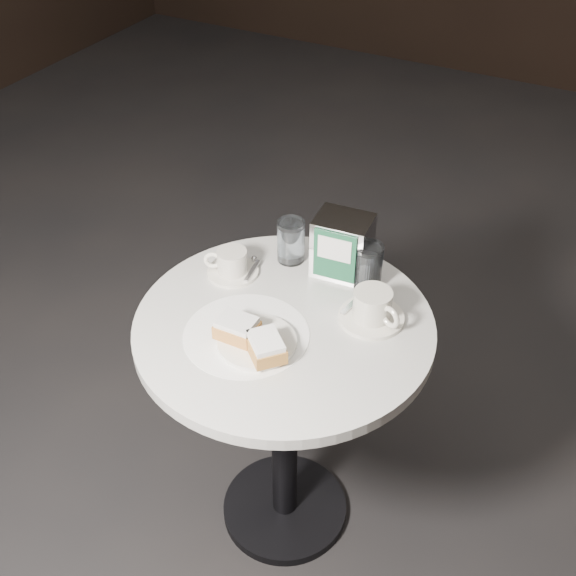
{
  "coord_description": "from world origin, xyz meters",
  "views": [
    {
      "loc": [
        0.59,
        -1.11,
        1.85
      ],
      "look_at": [
        0.0,
        0.02,
        0.83
      ],
      "focal_mm": 45.0,
      "sensor_mm": 36.0,
      "label": 1
    }
  ],
  "objects_px": {
    "cafe_table": "(284,381)",
    "coffee_cup_right": "(373,308)",
    "water_glass_left": "(291,241)",
    "beignet_plate": "(254,339)",
    "coffee_cup_left": "(232,264)",
    "water_glass_right": "(368,266)",
    "napkin_dispenser": "(342,246)"
  },
  "relations": [
    {
      "from": "coffee_cup_right",
      "to": "water_glass_right",
      "type": "distance_m",
      "value": 0.13
    },
    {
      "from": "beignet_plate",
      "to": "coffee_cup_right",
      "type": "bearing_deg",
      "value": 46.73
    },
    {
      "from": "cafe_table",
      "to": "coffee_cup_left",
      "type": "distance_m",
      "value": 0.32
    },
    {
      "from": "cafe_table",
      "to": "coffee_cup_right",
      "type": "relative_size",
      "value": 3.68
    },
    {
      "from": "cafe_table",
      "to": "beignet_plate",
      "type": "bearing_deg",
      "value": -99.89
    },
    {
      "from": "coffee_cup_left",
      "to": "napkin_dispenser",
      "type": "relative_size",
      "value": 1.09
    },
    {
      "from": "beignet_plate",
      "to": "coffee_cup_left",
      "type": "xyz_separation_m",
      "value": [
        -0.18,
        0.21,
        0.01
      ]
    },
    {
      "from": "coffee_cup_left",
      "to": "water_glass_right",
      "type": "xyz_separation_m",
      "value": [
        0.32,
        0.11,
        0.03
      ]
    },
    {
      "from": "beignet_plate",
      "to": "water_glass_left",
      "type": "distance_m",
      "value": 0.34
    },
    {
      "from": "cafe_table",
      "to": "water_glass_right",
      "type": "relative_size",
      "value": 6.51
    },
    {
      "from": "beignet_plate",
      "to": "water_glass_right",
      "type": "height_order",
      "value": "water_glass_right"
    },
    {
      "from": "beignet_plate",
      "to": "napkin_dispenser",
      "type": "bearing_deg",
      "value": 80.84
    },
    {
      "from": "cafe_table",
      "to": "coffee_cup_right",
      "type": "bearing_deg",
      "value": 29.72
    },
    {
      "from": "coffee_cup_left",
      "to": "water_glass_left",
      "type": "relative_size",
      "value": 1.5
    },
    {
      "from": "water_glass_right",
      "to": "napkin_dispenser",
      "type": "bearing_deg",
      "value": 166.0
    },
    {
      "from": "beignet_plate",
      "to": "napkin_dispenser",
      "type": "height_order",
      "value": "napkin_dispenser"
    },
    {
      "from": "napkin_dispenser",
      "to": "coffee_cup_left",
      "type": "bearing_deg",
      "value": -155.5
    },
    {
      "from": "water_glass_left",
      "to": "napkin_dispenser",
      "type": "height_order",
      "value": "napkin_dispenser"
    },
    {
      "from": "coffee_cup_right",
      "to": "water_glass_left",
      "type": "distance_m",
      "value": 0.3
    },
    {
      "from": "cafe_table",
      "to": "coffee_cup_left",
      "type": "bearing_deg",
      "value": 153.11
    },
    {
      "from": "beignet_plate",
      "to": "cafe_table",
      "type": "bearing_deg",
      "value": 80.11
    },
    {
      "from": "water_glass_left",
      "to": "water_glass_right",
      "type": "bearing_deg",
      "value": -1.86
    },
    {
      "from": "coffee_cup_right",
      "to": "cafe_table",
      "type": "bearing_deg",
      "value": -126.09
    },
    {
      "from": "coffee_cup_left",
      "to": "water_glass_left",
      "type": "bearing_deg",
      "value": 26.41
    },
    {
      "from": "coffee_cup_left",
      "to": "napkin_dispenser",
      "type": "distance_m",
      "value": 0.28
    },
    {
      "from": "cafe_table",
      "to": "coffee_cup_right",
      "type": "height_order",
      "value": "coffee_cup_right"
    },
    {
      "from": "cafe_table",
      "to": "napkin_dispenser",
      "type": "xyz_separation_m",
      "value": [
        0.04,
        0.24,
        0.28
      ]
    },
    {
      "from": "cafe_table",
      "to": "water_glass_left",
      "type": "xyz_separation_m",
      "value": [
        -0.1,
        0.22,
        0.25
      ]
    },
    {
      "from": "water_glass_left",
      "to": "napkin_dispenser",
      "type": "xyz_separation_m",
      "value": [
        0.14,
        0.01,
        0.02
      ]
    },
    {
      "from": "coffee_cup_left",
      "to": "water_glass_left",
      "type": "height_order",
      "value": "water_glass_left"
    },
    {
      "from": "coffee_cup_left",
      "to": "napkin_dispenser",
      "type": "height_order",
      "value": "napkin_dispenser"
    },
    {
      "from": "water_glass_left",
      "to": "napkin_dispenser",
      "type": "bearing_deg",
      "value": 5.29
    }
  ]
}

